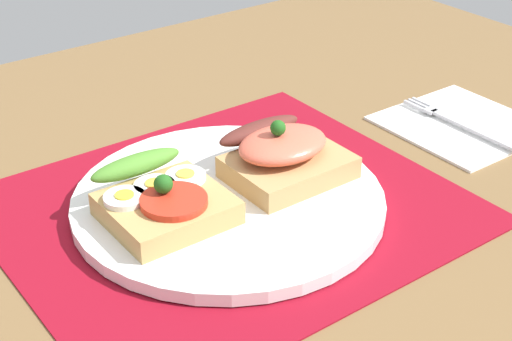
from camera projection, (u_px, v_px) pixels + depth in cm
name	position (u px, v px, depth cm)	size (l,w,h in cm)	color
ground_plane	(229.00, 224.00, 69.57)	(120.00, 90.00, 3.20)	brown
placemat	(229.00, 208.00, 68.70)	(38.72, 33.89, 0.30)	maroon
plate	(229.00, 201.00, 68.34)	(27.48, 27.48, 1.14)	white
sandwich_egg_tomato	(162.00, 199.00, 64.65)	(9.72, 10.38, 4.22)	tan
sandwich_salmon	(283.00, 155.00, 70.22)	(10.54, 9.52, 5.70)	tan
napkin	(461.00, 123.00, 82.99)	(14.55, 14.76, 0.60)	white
fork	(455.00, 121.00, 82.37)	(1.62, 14.61, 0.32)	#B7B7BC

